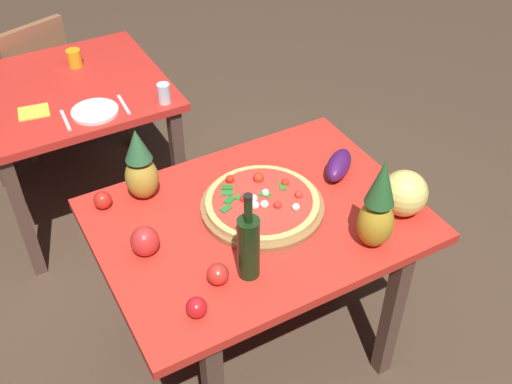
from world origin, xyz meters
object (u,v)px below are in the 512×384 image
Objects in this scene: pizza_board at (262,207)px; knife_utensil at (124,104)px; napkin_folded at (34,112)px; background_table at (71,105)px; wine_bottle at (249,246)px; pineapple_left at (140,168)px; pineapple_right at (378,208)px; display_table at (258,234)px; eggplant at (339,165)px; tomato_near_board at (196,307)px; tomato_by_bottle at (102,200)px; drinking_glass_water at (164,93)px; tomato_at_corner at (218,274)px; drinking_glass_juice at (74,58)px; pizza at (262,201)px; bell_pepper at (145,241)px; melon at (404,193)px; fork_utensil at (65,120)px; dining_chair at (33,78)px.

pizza_board is 0.99m from knife_utensil.
background_table is at bearing 39.05° from napkin_folded.
background_table is 1.57m from wine_bottle.
pineapple_right is at bearing -46.13° from pineapple_left.
display_table is at bearing 132.12° from pineapple_right.
wine_bottle is at bearing 169.25° from pineapple_right.
pizza_board is 2.37× the size of eggplant.
tomato_near_board is (-0.07, -0.63, -0.10)m from pineapple_left.
drinking_glass_water reaches higher than tomato_by_bottle.
drinking_glass_juice is at bearing 89.62° from tomato_at_corner.
tomato_at_corner is at bearing -157.39° from eggplant.
background_table is 6.74× the size of napkin_folded.
display_table is 0.14m from pizza.
pineapple_left is 0.65m from tomato_near_board.
wine_bottle reaches higher than bell_pepper.
pineapple_left reaches higher than tomato_by_bottle.
napkin_folded is (-0.13, 1.11, -0.05)m from bell_pepper.
melon is at bearing -58.55° from knife_utensil.
fork_utensil reaches higher than background_table.
wine_bottle reaches higher than display_table.
display_table is 6.01× the size of eggplant.
knife_utensil is 1.29× the size of napkin_folded.
fork_utensil is 0.28m from knife_utensil.
fork_utensil is (-0.06, 1.31, -0.03)m from tomato_near_board.
background_table is at bearing 82.51° from tomato_by_bottle.
drinking_glass_juice reaches higher than napkin_folded.
pizza is 3.10× the size of napkin_folded.
display_table is 17.16× the size of tomato_near_board.
wine_bottle is at bearing -73.74° from pineapple_left.
tomato_at_corner is at bearing -68.72° from tomato_by_bottle.
display_table is 3.23× the size of pineapple_right.
pizza is 0.99m from knife_utensil.
bell_pepper reaches higher than pizza.
drinking_glass_juice is at bearing 100.08° from display_table.
drinking_glass_water reaches higher than knife_utensil.
bell_pepper is at bearing -102.08° from knife_utensil.
tomato_near_board is 1.30m from drinking_glass_water.
dining_chair is 7.53× the size of bell_pepper.
pizza_board is 0.38m from eggplant.
pizza_board is at bearing -106.97° from pizza.
dining_chair reaches higher than drinking_glass_juice.
pizza reaches higher than napkin_folded.
pizza is 2.17× the size of eggplant.
bell_pepper is at bearing 122.43° from tomato_at_corner.
pizza is (0.47, -1.95, 0.31)m from dining_chair.
wine_bottle is at bearing -127.38° from pizza.
eggplant and drinking_glass_juice have the same top height.
pineapple_right reaches higher than knife_utensil.
napkin_folded is (-0.60, 1.11, -0.04)m from pizza.
tomato_by_bottle is at bearing -101.19° from drinking_glass_juice.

